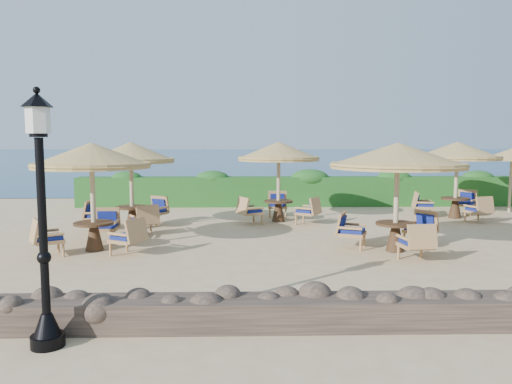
# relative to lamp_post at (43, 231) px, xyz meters

# --- Properties ---
(ground) EXTENTS (120.00, 120.00, 0.00)m
(ground) POSITION_rel_lamp_post_xyz_m (4.80, 6.80, -1.55)
(ground) COLOR tan
(ground) RESTS_ON ground
(sea) EXTENTS (160.00, 160.00, 0.00)m
(sea) POSITION_rel_lamp_post_xyz_m (4.80, 76.80, -1.55)
(sea) COLOR navy
(sea) RESTS_ON ground
(hedge) EXTENTS (18.00, 0.90, 1.20)m
(hedge) POSITION_rel_lamp_post_xyz_m (4.80, 14.00, -0.95)
(hedge) COLOR #184B18
(hedge) RESTS_ON ground
(stone_wall) EXTENTS (15.00, 0.65, 0.44)m
(stone_wall) POSITION_rel_lamp_post_xyz_m (4.80, 0.60, -1.33)
(stone_wall) COLOR brown
(stone_wall) RESTS_ON ground
(lamp_post) EXTENTS (0.44, 0.44, 3.31)m
(lamp_post) POSITION_rel_lamp_post_xyz_m (0.00, 0.00, 0.00)
(lamp_post) COLOR black
(lamp_post) RESTS_ON ground
(extra_parasol) EXTENTS (2.30, 2.30, 2.41)m
(extra_parasol) POSITION_rel_lamp_post_xyz_m (12.60, 12.00, 0.62)
(extra_parasol) COLOR tan
(extra_parasol) RESTS_ON ground
(cafe_set_0) EXTENTS (2.86, 2.86, 2.65)m
(cafe_set_0) POSITION_rel_lamp_post_xyz_m (-1.09, 5.76, 0.37)
(cafe_set_0) COLOR tan
(cafe_set_0) RESTS_ON ground
(cafe_set_1) EXTENTS (3.28, 3.28, 2.65)m
(cafe_set_1) POSITION_rel_lamp_post_xyz_m (6.29, 5.52, 0.45)
(cafe_set_1) COLOR tan
(cafe_set_1) RESTS_ON ground
(cafe_set_3) EXTENTS (2.73, 2.77, 2.65)m
(cafe_set_3) POSITION_rel_lamp_post_xyz_m (-0.81, 8.68, 0.32)
(cafe_set_3) COLOR tan
(cafe_set_3) RESTS_ON ground
(cafe_set_4) EXTENTS (2.77, 2.77, 2.65)m
(cafe_set_4) POSITION_rel_lamp_post_xyz_m (3.74, 10.04, 0.34)
(cafe_set_4) COLOR tan
(cafe_set_4) RESTS_ON ground
(cafe_set_5) EXTENTS (2.92, 2.92, 2.65)m
(cafe_set_5) POSITION_rel_lamp_post_xyz_m (9.96, 10.66, 0.39)
(cafe_set_5) COLOR tan
(cafe_set_5) RESTS_ON ground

